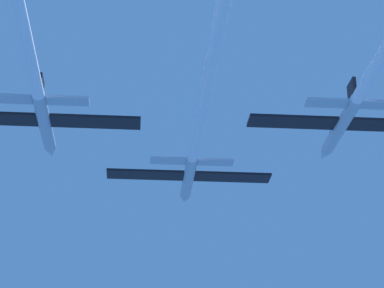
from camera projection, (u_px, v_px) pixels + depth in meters
The scene contains 2 objects.
jet_lead at pixel (204, 100), 77.80m from camera, with size 20.90×72.20×3.46m.
jet_left_wing at pixel (23, 30), 65.84m from camera, with size 20.90×65.54×3.46m.
Camera 1 is at (-6.15, -91.18, -36.92)m, focal length 70.99 mm.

